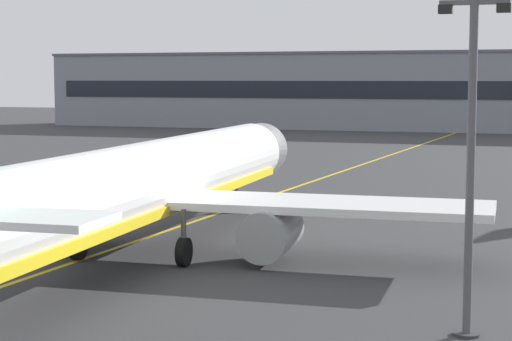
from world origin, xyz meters
TOP-DOWN VIEW (x-y plane):
  - taxiway_centreline at (0.00, 30.00)m, footprint 9.89×179.76m
  - airliner_foreground at (1.47, 14.50)m, footprint 32.20×41.51m
  - apron_lamp_post at (17.27, 5.69)m, footprint 2.24×0.90m
  - safety_cone_by_nose_gear at (3.02, 30.63)m, footprint 0.44×0.44m
  - terminal_building at (-3.96, 122.53)m, footprint 123.16×12.40m

SIDE VIEW (x-z plane):
  - taxiway_centreline at x=0.00m, z-range 0.00..0.01m
  - safety_cone_by_nose_gear at x=3.02m, z-range -0.02..0.53m
  - airliner_foreground at x=1.47m, z-range -2.46..9.19m
  - apron_lamp_post at x=17.27m, z-range 0.29..11.22m
  - terminal_building at x=-3.96m, z-range 0.01..12.63m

